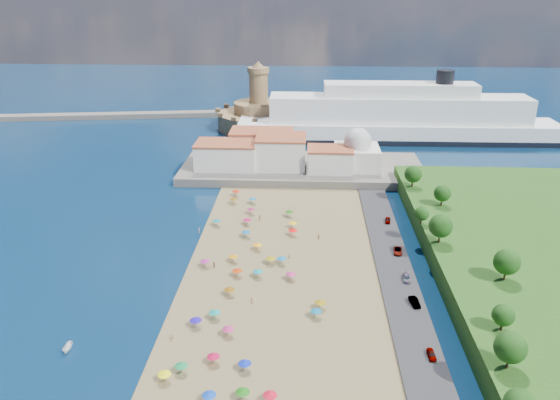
{
  "coord_description": "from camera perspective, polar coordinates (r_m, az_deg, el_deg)",
  "views": [
    {
      "loc": [
        11.45,
        -122.19,
        67.46
      ],
      "look_at": [
        4.0,
        25.0,
        8.0
      ],
      "focal_mm": 35.0,
      "sensor_mm": 36.0,
      "label": 1
    }
  ],
  "objects": [
    {
      "name": "waterfront_buildings",
      "position": [
        205.21,
        -1.28,
        5.09
      ],
      "size": [
        57.0,
        29.0,
        11.0
      ],
      "color": "silver",
      "rests_on": "terrace"
    },
    {
      "name": "domed_building",
      "position": [
        202.7,
        8.05,
        4.98
      ],
      "size": [
        16.0,
        16.0,
        15.0
      ],
      "color": "silver",
      "rests_on": "terrace"
    },
    {
      "name": "beach_parasols",
      "position": [
        127.98,
        -3.5,
        -8.76
      ],
      "size": [
        32.23,
        114.24,
        2.2
      ],
      "color": "gray",
      "rests_on": "beach"
    },
    {
      "name": "beachgoers",
      "position": [
        140.0,
        -2.47,
        -6.35
      ],
      "size": [
        34.86,
        89.7,
        1.84
      ],
      "color": "tan",
      "rests_on": "beach"
    },
    {
      "name": "hillside_trees",
      "position": [
        134.27,
        18.37,
        -4.51
      ],
      "size": [
        17.61,
        106.33,
        7.62
      ],
      "color": "#382314",
      "rests_on": "hillside"
    },
    {
      "name": "terrace",
      "position": [
        206.04,
        2.35,
        3.28
      ],
      "size": [
        90.0,
        36.0,
        3.0
      ],
      "primitive_type": "cube",
      "color": "#59544C",
      "rests_on": "ground"
    },
    {
      "name": "fortress",
      "position": [
        268.22,
        -2.22,
        8.86
      ],
      "size": [
        40.0,
        40.0,
        32.4
      ],
      "color": "#9B794D",
      "rests_on": "ground"
    },
    {
      "name": "parked_cars",
      "position": [
        137.93,
        12.88,
        -7.28
      ],
      "size": [
        2.59,
        66.48,
        1.42
      ],
      "color": "gray",
      "rests_on": "promenade"
    },
    {
      "name": "jetty",
      "position": [
        240.68,
        -2.82,
        5.96
      ],
      "size": [
        18.0,
        70.0,
        2.4
      ],
      "primitive_type": "cube",
      "color": "#59544C",
      "rests_on": "ground"
    },
    {
      "name": "breakwater",
      "position": [
        307.99,
        -20.62,
        8.17
      ],
      "size": [
        199.03,
        34.77,
        2.6
      ],
      "primitive_type": "cube",
      "rotation": [
        0.0,
        0.0,
        0.14
      ],
      "color": "#59544C",
      "rests_on": "ground"
    },
    {
      "name": "ground",
      "position": [
        140.04,
        -2.17,
        -6.84
      ],
      "size": [
        700.0,
        700.0,
        0.0
      ],
      "primitive_type": "plane",
      "color": "#071938",
      "rests_on": "ground"
    },
    {
      "name": "cruise_ship",
      "position": [
        252.99,
        12.2,
        8.19
      ],
      "size": [
        143.99,
        22.74,
        31.41
      ],
      "color": "black",
      "rests_on": "ground"
    }
  ]
}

